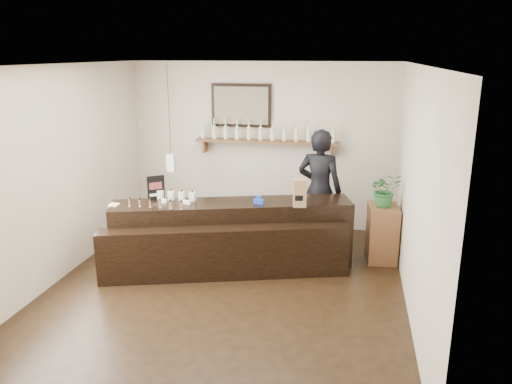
% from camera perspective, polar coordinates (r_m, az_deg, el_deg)
% --- Properties ---
extents(ground, '(5.00, 5.00, 0.00)m').
position_cam_1_polar(ground, '(6.63, -3.33, -10.67)').
color(ground, black).
rests_on(ground, ground).
extents(room_shell, '(5.00, 5.00, 5.00)m').
position_cam_1_polar(room_shell, '(6.06, -3.59, 3.90)').
color(room_shell, beige).
rests_on(room_shell, ground).
extents(back_wall_decor, '(2.66, 0.96, 1.69)m').
position_cam_1_polar(back_wall_decor, '(8.37, -0.47, 7.56)').
color(back_wall_decor, brown).
rests_on(back_wall_decor, ground).
extents(counter, '(3.36, 1.81, 1.09)m').
position_cam_1_polar(counter, '(6.98, -2.99, -5.32)').
color(counter, black).
rests_on(counter, ground).
extents(promo_sign, '(0.21, 0.16, 0.35)m').
position_cam_1_polar(promo_sign, '(7.15, -11.36, 0.49)').
color(promo_sign, black).
rests_on(promo_sign, counter).
extents(paper_bag, '(0.19, 0.16, 0.38)m').
position_cam_1_polar(paper_bag, '(6.71, 5.02, -0.11)').
color(paper_bag, olive).
rests_on(paper_bag, counter).
extents(tape_dispenser, '(0.14, 0.06, 0.12)m').
position_cam_1_polar(tape_dispenser, '(6.84, 0.31, -1.00)').
color(tape_dispenser, '#193BB4').
rests_on(tape_dispenser, counter).
extents(side_cabinet, '(0.45, 0.59, 0.82)m').
position_cam_1_polar(side_cabinet, '(7.49, 14.21, -4.57)').
color(side_cabinet, brown).
rests_on(side_cabinet, ground).
extents(potted_plant, '(0.53, 0.49, 0.48)m').
position_cam_1_polar(potted_plant, '(7.29, 14.55, 0.24)').
color(potted_plant, '#2A6931').
rests_on(potted_plant, side_cabinet).
extents(shopkeeper, '(0.86, 0.66, 2.11)m').
position_cam_1_polar(shopkeeper, '(7.55, 7.30, 1.09)').
color(shopkeeper, black).
rests_on(shopkeeper, ground).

